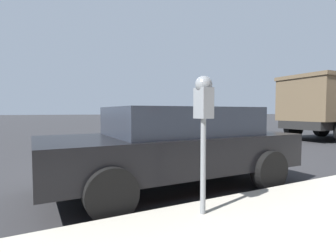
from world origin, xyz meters
name	(u,v)px	position (x,y,z in m)	size (l,w,h in m)	color
ground_plane	(167,171)	(0.00, 0.00, 0.00)	(220.00, 220.00, 0.00)	#2B2B2D
parking_meter	(203,109)	(-2.57, 0.88, 1.30)	(0.21, 0.19, 1.54)	gray
car_black	(174,144)	(-1.07, 0.42, 0.73)	(2.06, 4.23, 1.35)	black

